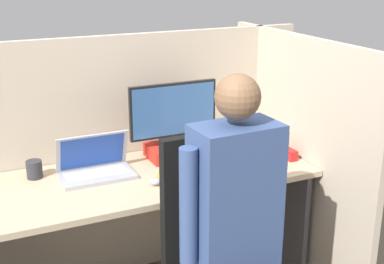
# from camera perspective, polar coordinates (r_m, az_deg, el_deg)

# --- Properties ---
(cubicle_panel_back) EXTENTS (2.17, 0.04, 1.39)m
(cubicle_panel_back) POSITION_cam_1_polar(r_m,az_deg,el_deg) (3.02, -7.27, -2.87)
(cubicle_panel_back) COLOR tan
(cubicle_panel_back) RESTS_ON ground
(cubicle_panel_right) EXTENTS (0.04, 1.30, 1.39)m
(cubicle_panel_right) POSITION_cam_1_polar(r_m,az_deg,el_deg) (3.03, 10.97, -3.00)
(cubicle_panel_right) COLOR tan
(cubicle_panel_right) RESTS_ON ground
(desk) EXTENTS (1.67, 0.67, 0.74)m
(desk) POSITION_cam_1_polar(r_m,az_deg,el_deg) (2.76, -4.84, -7.78)
(desk) COLOR tan
(desk) RESTS_ON ground
(paper_box) EXTENTS (0.29, 0.20, 0.07)m
(paper_box) POSITION_cam_1_polar(r_m,az_deg,el_deg) (2.90, -1.92, -2.00)
(paper_box) COLOR red
(paper_box) RESTS_ON desk
(monitor) EXTENTS (0.49, 0.17, 0.34)m
(monitor) POSITION_cam_1_polar(r_m,az_deg,el_deg) (2.84, -1.99, 2.03)
(monitor) COLOR black
(monitor) RESTS_ON paper_box
(laptop) EXTENTS (0.36, 0.21, 0.21)m
(laptop) POSITION_cam_1_polar(r_m,az_deg,el_deg) (2.69, -10.24, -3.82)
(laptop) COLOR #99999E
(laptop) RESTS_ON desk
(mouse) EXTENTS (0.06, 0.05, 0.03)m
(mouse) POSITION_cam_1_polar(r_m,az_deg,el_deg) (2.56, -3.89, -5.30)
(mouse) COLOR gray
(mouse) RESTS_ON desk
(stapler) EXTENTS (0.05, 0.15, 0.05)m
(stapler) POSITION_cam_1_polar(r_m,az_deg,el_deg) (2.94, 10.05, -2.18)
(stapler) COLOR #A31919
(stapler) RESTS_ON desk
(carrot_toy) EXTENTS (0.04, 0.13, 0.04)m
(carrot_toy) POSITION_cam_1_polar(r_m,az_deg,el_deg) (2.56, -2.99, -5.23)
(carrot_toy) COLOR orange
(carrot_toy) RESTS_ON desk
(office_chair) EXTENTS (0.52, 0.56, 1.06)m
(office_chair) POSITION_cam_1_polar(r_m,az_deg,el_deg) (2.37, 3.15, -13.28)
(office_chair) COLOR black
(office_chair) RESTS_ON ground
(person) EXTENTS (0.48, 0.47, 1.37)m
(person) POSITION_cam_1_polar(r_m,az_deg,el_deg) (2.12, 5.29, -9.84)
(person) COLOR black
(person) RESTS_ON ground
(coffee_mug) EXTENTS (0.09, 0.09, 0.10)m
(coffee_mug) POSITION_cam_1_polar(r_m,az_deg,el_deg) (3.05, 4.16, -0.79)
(coffee_mug) COLOR white
(coffee_mug) RESTS_ON desk
(pen_cup) EXTENTS (0.08, 0.08, 0.09)m
(pen_cup) POSITION_cam_1_polar(r_m,az_deg,el_deg) (2.74, -16.47, -3.85)
(pen_cup) COLOR #28282D
(pen_cup) RESTS_ON desk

